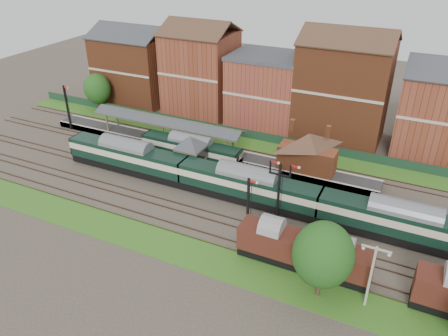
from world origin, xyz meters
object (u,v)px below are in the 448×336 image
at_px(platform_railcar, 191,149).
at_px(signal_box, 191,154).
at_px(dmu_train, 247,185).
at_px(semaphore_bracket, 279,189).
at_px(goods_van_a, 271,241).

bearing_deg(platform_railcar, signal_box, -60.77).
xyz_separation_m(dmu_train, platform_railcar, (-11.86, 6.50, -0.35)).
relative_size(semaphore_bracket, dmu_train, 0.15).
bearing_deg(dmu_train, goods_van_a, -54.18).
bearing_deg(signal_box, platform_railcar, 119.23).
bearing_deg(signal_box, semaphore_bracket, -20.92).
bearing_deg(platform_railcar, semaphore_bracket, -28.10).
distance_m(dmu_train, platform_railcar, 13.53).
distance_m(semaphore_bracket, platform_railcar, 19.27).
height_order(platform_railcar, goods_van_a, goods_van_a).
height_order(signal_box, goods_van_a, signal_box).
xyz_separation_m(semaphore_bracket, platform_railcar, (-16.86, 9.00, -2.47)).
relative_size(dmu_train, platform_railcar, 3.53).
bearing_deg(dmu_train, semaphore_bracket, -26.60).
bearing_deg(dmu_train, platform_railcar, 151.28).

